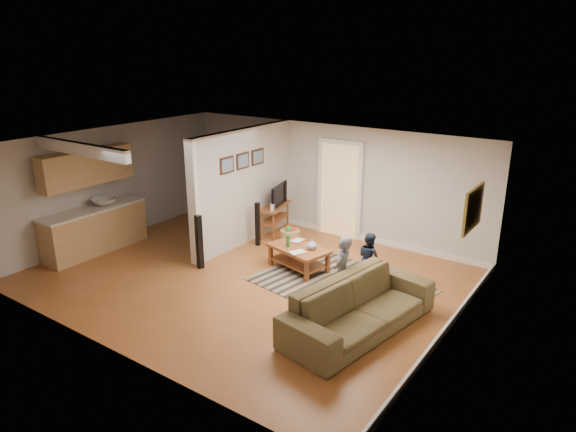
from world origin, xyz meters
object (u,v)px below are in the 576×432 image
object	(u,v)px
sofa	(358,329)
speaker_right	(258,224)
toddler	(368,281)
toy_basket	(290,236)
coffee_table	(299,252)
speaker_left	(199,242)
child	(341,306)
tv_console	(275,208)

from	to	relation	value
sofa	speaker_right	distance (m)	3.95
toddler	toy_basket	bearing A→B (deg)	10.26
coffee_table	toy_basket	distance (m)	1.46
speaker_right	toy_basket	bearing A→B (deg)	27.16
sofa	speaker_left	bearing A→B (deg)	95.35
toy_basket	toddler	size ratio (longest dim) A/B	0.46
speaker_left	sofa	bearing A→B (deg)	8.18
speaker_right	child	size ratio (longest dim) A/B	0.78
speaker_left	child	bearing A→B (deg)	16.78
tv_console	speaker_right	size ratio (longest dim) A/B	1.19
tv_console	toy_basket	distance (m)	0.80
tv_console	toddler	xyz separation A→B (m)	(2.90, -1.09, -0.62)
coffee_table	speaker_right	bearing A→B (deg)	159.15
toy_basket	child	xyz separation A→B (m)	(2.35, -1.92, -0.16)
speaker_left	toddler	size ratio (longest dim) A/B	1.14
speaker_left	toddler	distance (m)	3.28
sofa	speaker_left	xyz separation A→B (m)	(-3.60, 0.30, 0.54)
tv_console	speaker_left	size ratio (longest dim) A/B	1.07
speaker_right	toy_basket	world-z (taller)	speaker_right
toddler	child	bearing A→B (deg)	122.21
toddler	sofa	bearing A→B (deg)	141.43
toy_basket	speaker_left	bearing A→B (deg)	-107.19
coffee_table	child	bearing A→B (deg)	-31.25
coffee_table	child	size ratio (longest dim) A/B	1.05
sofa	coffee_table	size ratio (longest dim) A/B	2.05
coffee_table	tv_console	world-z (taller)	tv_console
coffee_table	toddler	world-z (taller)	coffee_table
sofa	toddler	bearing A→B (deg)	31.73
coffee_table	tv_console	size ratio (longest dim) A/B	1.12
coffee_table	child	world-z (taller)	coffee_table
tv_console	coffee_table	bearing A→B (deg)	-56.28
coffee_table	tv_console	distance (m)	2.07
coffee_table	speaker_left	bearing A→B (deg)	-147.05
tv_console	speaker_right	world-z (taller)	speaker_right
speaker_right	toddler	size ratio (longest dim) A/B	1.02
speaker_left	toy_basket	distance (m)	2.26
coffee_table	speaker_right	xyz separation A→B (m)	(-1.45, 0.55, 0.13)
speaker_left	toddler	bearing A→B (deg)	36.74
sofa	toy_basket	world-z (taller)	toy_basket
coffee_table	child	distance (m)	1.67
sofa	child	size ratio (longest dim) A/B	2.15
tv_console	speaker_right	distance (m)	0.82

